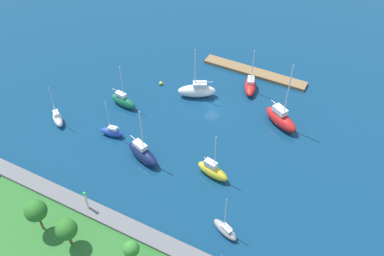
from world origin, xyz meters
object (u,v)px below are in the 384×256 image
at_px(pier_dock, 254,72).
at_px(sailboat_gray_center_basin, 225,230).
at_px(sailboat_yellow_lone_north, 213,171).
at_px(park_tree_center, 66,229).
at_px(mooring_buoy_yellow, 161,83).
at_px(sailboat_blue_off_beacon, 112,132).
at_px(park_tree_midwest, 36,211).
at_px(harbor_beacon, 86,199).
at_px(park_tree_west, 131,249).
at_px(sailboat_red_east_end, 250,86).
at_px(sailboat_white_by_breakwater, 197,90).
at_px(sailboat_green_inner_mooring, 123,101).
at_px(sailboat_red_far_north, 281,119).
at_px(sailboat_navy_outer_mooring, 143,153).
at_px(sailboat_white_lone_south, 58,118).

distance_m(pier_dock, sailboat_gray_center_basin, 41.53).
bearing_deg(sailboat_yellow_lone_north, sailboat_gray_center_basin, -44.43).
xyz_separation_m(park_tree_center, mooring_buoy_yellow, (8.05, -39.66, -4.10)).
bearing_deg(sailboat_blue_off_beacon, pier_dock, -128.45).
bearing_deg(park_tree_midwest, mooring_buoy_yellow, -86.18).
height_order(harbor_beacon, park_tree_west, park_tree_west).
height_order(sailboat_red_east_end, sailboat_blue_off_beacon, sailboat_red_east_end).
xyz_separation_m(sailboat_white_by_breakwater, mooring_buoy_yellow, (8.63, 0.09, -1.10)).
relative_size(park_tree_west, sailboat_yellow_lone_north, 0.46).
relative_size(park_tree_center, park_tree_west, 1.16).
height_order(pier_dock, sailboat_green_inner_mooring, sailboat_green_inner_mooring).
height_order(sailboat_green_inner_mooring, sailboat_gray_center_basin, sailboat_green_inner_mooring).
relative_size(park_tree_midwest, sailboat_red_east_end, 0.61).
bearing_deg(park_tree_center, sailboat_blue_off_beacon, -69.27).
distance_m(park_tree_midwest, sailboat_red_east_end, 49.30).
xyz_separation_m(park_tree_midwest, sailboat_red_east_end, (-15.02, -46.76, -4.26)).
bearing_deg(sailboat_yellow_lone_north, sailboat_red_far_north, 81.31).
bearing_deg(park_tree_west, sailboat_yellow_lone_north, -98.41).
distance_m(sailboat_gray_center_basin, sailboat_blue_off_beacon, 29.01).
distance_m(sailboat_white_by_breakwater, sailboat_red_far_north, 18.19).
height_order(park_tree_midwest, sailboat_green_inner_mooring, sailboat_green_inner_mooring).
bearing_deg(sailboat_yellow_lone_north, sailboat_navy_outer_mooring, -159.61).
bearing_deg(mooring_buoy_yellow, sailboat_white_by_breakwater, -179.40).
distance_m(sailboat_yellow_lone_north, sailboat_red_far_north, 18.57).
distance_m(sailboat_green_inner_mooring, sailboat_blue_off_beacon, 8.71).
xyz_separation_m(sailboat_white_by_breakwater, sailboat_navy_outer_mooring, (0.55, 20.14, -0.01)).
height_order(park_tree_center, sailboat_blue_off_beacon, sailboat_blue_off_beacon).
bearing_deg(sailboat_green_inner_mooring, sailboat_red_east_end, 45.28).
distance_m(sailboat_blue_off_beacon, sailboat_red_far_north, 32.14).
xyz_separation_m(park_tree_midwest, park_tree_west, (-15.05, -1.70, -1.19)).
bearing_deg(harbor_beacon, sailboat_yellow_lone_north, -131.77).
relative_size(sailboat_green_inner_mooring, mooring_buoy_yellow, 12.96).
bearing_deg(sailboat_white_by_breakwater, sailboat_blue_off_beacon, 35.86).
bearing_deg(sailboat_navy_outer_mooring, harbor_beacon, -77.36).
bearing_deg(sailboat_green_inner_mooring, park_tree_center, -62.88).
bearing_deg(sailboat_white_lone_south, sailboat_white_by_breakwater, 80.99).
bearing_deg(sailboat_green_inner_mooring, harbor_beacon, -61.23).
distance_m(pier_dock, sailboat_red_east_end, 5.96).
distance_m(park_tree_center, sailboat_red_far_north, 43.63).
bearing_deg(harbor_beacon, park_tree_midwest, 56.39).
height_order(sailboat_white_by_breakwater, sailboat_gray_center_basin, sailboat_white_by_breakwater).
height_order(sailboat_green_inner_mooring, sailboat_blue_off_beacon, sailboat_green_inner_mooring).
bearing_deg(sailboat_white_lone_south, sailboat_red_east_end, 79.35).
relative_size(park_tree_west, sailboat_red_far_north, 0.31).
xyz_separation_m(park_tree_west, sailboat_white_by_breakwater, (9.07, -37.98, -2.67)).
height_order(park_tree_center, sailboat_white_by_breakwater, sailboat_white_by_breakwater).
height_order(park_tree_west, sailboat_red_east_end, sailboat_red_east_end).
xyz_separation_m(sailboat_blue_off_beacon, sailboat_yellow_lone_north, (-20.93, 0.25, 0.36)).
xyz_separation_m(park_tree_west, sailboat_red_east_end, (0.03, -45.06, -3.07)).
height_order(sailboat_blue_off_beacon, sailboat_white_lone_south, sailboat_white_lone_south).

